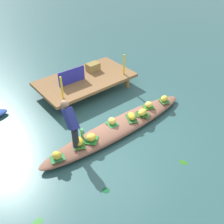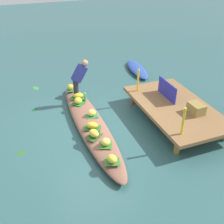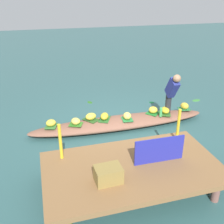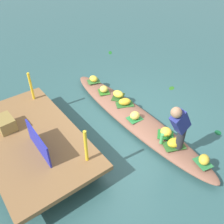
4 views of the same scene
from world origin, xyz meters
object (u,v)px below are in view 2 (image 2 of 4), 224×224
moored_boat (137,69)px  banana_bunch_2 (112,159)px  banana_bunch_6 (70,87)px  banana_bunch_7 (78,96)px  banana_bunch_1 (92,125)px  banana_bunch_4 (94,133)px  vendor_boat (90,123)px  produce_crate (196,108)px  water_bottle (85,97)px  banana_bunch_5 (92,113)px  market_banner (167,90)px  banana_bunch_3 (78,101)px  vendor_person (79,76)px  banana_bunch_0 (106,142)px

moored_boat → banana_bunch_2: size_ratio=7.98×
banana_bunch_6 → banana_bunch_7: bearing=8.5°
banana_bunch_6 → banana_bunch_2: bearing=0.4°
banana_bunch_1 → banana_bunch_4: 0.36m
banana_bunch_4 → moored_boat: bearing=141.8°
vendor_boat → banana_bunch_6: (-1.94, -0.07, 0.23)m
banana_bunch_2 → produce_crate: (-0.76, 2.68, 0.27)m
water_bottle → produce_crate: size_ratio=0.57×
banana_bunch_4 → banana_bunch_5: bearing=165.7°
market_banner → banana_bunch_3: bearing=-111.3°
vendor_boat → banana_bunch_3: bearing=-176.5°
banana_bunch_4 → market_banner: (-0.76, 2.48, 0.38)m
moored_boat → banana_bunch_1: (3.49, -2.96, 0.25)m
banana_bunch_4 → vendor_person: 2.24m
banana_bunch_5 → banana_bunch_7: banana_bunch_5 is taller
moored_boat → produce_crate: size_ratio=4.47×
banana_bunch_0 → banana_bunch_3: 2.16m
banana_bunch_1 → banana_bunch_4: bearing=-11.0°
market_banner → produce_crate: (1.03, 0.28, -0.11)m
banana_bunch_1 → banana_bunch_6: 2.35m
banana_bunch_1 → banana_bunch_3: bearing=-179.7°
vendor_boat → banana_bunch_5: banana_bunch_5 is taller
banana_bunch_5 → market_banner: (0.16, 2.25, 0.37)m
banana_bunch_1 → vendor_person: bearing=174.4°
banana_bunch_6 → banana_bunch_7: size_ratio=0.75×
banana_bunch_6 → vendor_boat: bearing=2.0°
banana_bunch_0 → produce_crate: bearing=93.4°
banana_bunch_1 → water_bottle: 1.51m
banana_bunch_0 → banana_bunch_1: banana_bunch_0 is taller
produce_crate → market_banner: bearing=-164.6°
banana_bunch_0 → banana_bunch_7: (-2.48, -0.01, -0.00)m
banana_bunch_2 → produce_crate: 2.80m
moored_boat → banana_bunch_6: banana_bunch_6 is taller
market_banner → produce_crate: 1.07m
banana_bunch_0 → banana_bunch_2: 0.61m
vendor_boat → market_banner: bearing=89.7°
banana_bunch_3 → market_banner: (0.97, 2.42, 0.38)m
banana_bunch_1 → banana_bunch_5: bearing=163.7°
banana_bunch_1 → banana_bunch_5: (-0.57, 0.17, 0.01)m
produce_crate → banana_bunch_1: bearing=-102.9°
banana_bunch_5 → banana_bunch_7: bearing=-175.8°
banana_bunch_4 → water_bottle: 1.87m
vendor_boat → water_bottle: (-1.08, 0.19, 0.25)m
moored_boat → banana_bunch_6: bearing=-62.1°
banana_bunch_1 → vendor_person: (-1.80, 0.18, 0.59)m
banana_bunch_4 → vendor_person: size_ratio=0.24×
water_bottle → produce_crate: produce_crate is taller
banana_bunch_5 → vendor_person: size_ratio=0.20×
banana_bunch_0 → market_banner: 2.63m
banana_bunch_7 → market_banner: (1.30, 2.33, 0.38)m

